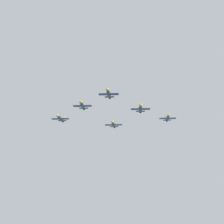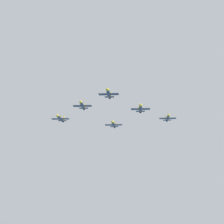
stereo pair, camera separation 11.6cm
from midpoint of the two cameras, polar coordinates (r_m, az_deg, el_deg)
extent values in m
ellipsoid|color=#2D3338|center=(184.74, -0.48, 2.66)|extent=(5.25, 13.08, 1.69)
cone|color=gold|center=(177.76, -0.67, 3.33)|extent=(1.84, 2.02, 1.43)
ellipsoid|color=#334751|center=(182.17, -0.55, 3.11)|extent=(1.84, 2.51, 0.98)
cube|color=#2D3338|center=(185.34, -0.47, 2.58)|extent=(9.84, 5.47, 0.17)
cube|color=gold|center=(185.08, 0.84, 2.62)|extent=(1.38, 2.78, 0.20)
cube|color=gold|center=(185.72, -1.77, 2.56)|extent=(1.38, 2.78, 0.20)
cube|color=#2D3338|center=(190.01, -0.35, 2.19)|extent=(4.89, 3.23, 0.17)
cube|color=gold|center=(190.04, -0.10, 2.57)|extent=(0.73, 1.86, 2.44)
cube|color=gold|center=(190.17, -0.61, 2.56)|extent=(0.73, 1.86, 2.44)
cylinder|color=black|center=(191.38, -0.32, 2.07)|extent=(1.39, 1.23, 1.18)
ellipsoid|color=#2D3338|center=(200.25, 4.14, 0.50)|extent=(5.30, 13.45, 1.73)
cone|color=gold|center=(192.99, 4.15, 1.05)|extent=(1.89, 2.07, 1.47)
ellipsoid|color=#334751|center=(197.55, 4.14, 0.89)|extent=(1.87, 2.58, 1.01)
cube|color=#2D3338|center=(200.88, 4.14, 0.42)|extent=(10.10, 5.56, 0.17)
cube|color=gold|center=(200.98, 5.37, 0.45)|extent=(1.40, 2.85, 0.21)
cube|color=gold|center=(200.90, 2.90, 0.42)|extent=(1.40, 2.85, 0.21)
cube|color=#2D3338|center=(205.74, 4.13, 0.11)|extent=(5.02, 3.29, 0.17)
cube|color=gold|center=(205.80, 4.37, 0.47)|extent=(0.74, 1.92, 2.50)
cube|color=gold|center=(205.78, 3.88, 0.46)|extent=(0.74, 1.92, 2.50)
cylinder|color=black|center=(207.16, 4.13, 0.01)|extent=(1.43, 1.25, 1.21)
ellipsoid|color=#2D3338|center=(202.83, -4.28, 0.95)|extent=(5.07, 13.34, 1.72)
cone|color=gold|center=(195.72, -4.55, 1.50)|extent=(1.85, 2.03, 1.46)
ellipsoid|color=#334751|center=(200.19, -4.38, 1.34)|extent=(1.83, 2.54, 1.00)
cube|color=#2D3338|center=(203.45, -4.26, 0.87)|extent=(9.99, 5.39, 0.17)
cube|color=gold|center=(202.98, -3.06, 0.90)|extent=(1.35, 2.82, 0.21)
cube|color=gold|center=(204.03, -5.46, 0.87)|extent=(1.35, 2.82, 0.21)
cube|color=#2D3338|center=(208.21, -4.10, 0.55)|extent=(4.96, 3.20, 0.17)
cube|color=gold|center=(208.17, -3.86, 0.90)|extent=(0.71, 1.90, 2.48)
cube|color=gold|center=(208.37, -4.33, 0.90)|extent=(0.71, 1.90, 2.48)
cylinder|color=black|center=(209.61, -4.05, 0.45)|extent=(1.40, 1.23, 1.20)
ellipsoid|color=#2D3338|center=(217.54, 8.05, -0.85)|extent=(5.02, 12.72, 1.64)
cone|color=gold|center=(210.65, 8.19, -0.42)|extent=(1.78, 1.95, 1.39)
ellipsoid|color=#334751|center=(214.96, 8.10, -0.52)|extent=(1.77, 2.44, 0.96)
cube|color=#2D3338|center=(218.14, 8.04, -0.91)|extent=(9.56, 5.26, 0.16)
cube|color=gold|center=(218.51, 9.11, -0.88)|extent=(1.32, 2.70, 0.20)
cube|color=gold|center=(217.87, 6.97, -0.92)|extent=(1.32, 2.70, 0.20)
cube|color=#2D3338|center=(222.75, 7.95, -1.16)|extent=(4.75, 3.11, 0.16)
cube|color=gold|center=(222.83, 8.16, -0.85)|extent=(0.70, 1.81, 2.37)
cube|color=gold|center=(222.70, 7.74, -0.85)|extent=(0.70, 1.81, 2.37)
cylinder|color=black|center=(224.10, 7.93, -1.24)|extent=(1.35, 1.19, 1.15)
ellipsoid|color=#2D3338|center=(221.43, -7.46, -0.93)|extent=(5.63, 13.43, 1.74)
cone|color=gold|center=(214.28, -7.89, -0.48)|extent=(1.92, 2.09, 1.48)
ellipsoid|color=#334751|center=(218.75, -7.62, -0.59)|extent=(1.93, 2.60, 1.01)
cube|color=#2D3338|center=(222.05, -7.42, -0.99)|extent=(10.13, 5.79, 0.17)
cube|color=gold|center=(221.17, -6.32, -0.96)|extent=(1.46, 2.86, 0.21)
cube|color=gold|center=(223.03, -8.51, -1.00)|extent=(1.46, 2.86, 0.21)
cube|color=#2D3338|center=(226.83, -7.15, -1.25)|extent=(5.05, 3.39, 0.17)
cube|color=gold|center=(226.67, -6.94, -0.92)|extent=(0.79, 1.91, 2.51)
cube|color=gold|center=(227.03, -7.37, -0.93)|extent=(0.79, 1.91, 2.51)
cylinder|color=black|center=(228.23, -7.08, -1.33)|extent=(1.45, 1.28, 1.22)
ellipsoid|color=#2D3338|center=(216.71, 0.23, -1.81)|extent=(5.44, 13.08, 1.69)
cone|color=gold|center=(209.58, 0.06, -1.39)|extent=(1.87, 2.04, 1.44)
ellipsoid|color=#334751|center=(214.03, 0.17, -1.48)|extent=(1.87, 2.53, 0.99)
cube|color=#2D3338|center=(217.33, 0.24, -1.87)|extent=(9.86, 5.61, 0.17)
cube|color=gold|center=(217.05, 1.36, -1.84)|extent=(1.42, 2.78, 0.20)
cube|color=gold|center=(217.72, -0.87, -1.88)|extent=(1.42, 2.78, 0.20)
cube|color=#2D3338|center=(222.10, 0.35, -2.11)|extent=(4.92, 3.29, 0.17)
cube|color=gold|center=(222.03, 0.56, -1.78)|extent=(0.76, 1.86, 2.44)
cube|color=gold|center=(222.16, 0.12, -1.79)|extent=(0.76, 1.86, 2.44)
cylinder|color=black|center=(223.49, 0.37, -2.18)|extent=(1.41, 1.24, 1.18)
camera|label=1|loc=(0.06, -89.98, 0.00)|focal=63.47mm
camera|label=2|loc=(0.06, 90.02, 0.00)|focal=63.47mm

